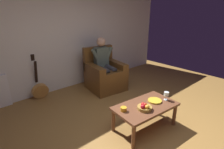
{
  "coord_description": "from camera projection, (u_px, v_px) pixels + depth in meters",
  "views": [
    {
      "loc": [
        1.84,
        1.3,
        1.86
      ],
      "look_at": [
        -0.32,
        -1.17,
        0.67
      ],
      "focal_mm": 27.88,
      "sensor_mm": 36.0,
      "label": 1
    }
  ],
  "objects": [
    {
      "name": "guitar",
      "position": [
        40.0,
        89.0,
        3.9
      ],
      "size": [
        0.35,
        0.3,
        0.99
      ],
      "color": "#AF7839",
      "rests_on": "ground"
    },
    {
      "name": "decorative_dish",
      "position": [
        155.0,
        101.0,
        2.93
      ],
      "size": [
        0.23,
        0.23,
        0.02
      ],
      "primitive_type": "cylinder",
      "color": "gold",
      "rests_on": "coffee_table"
    },
    {
      "name": "candle_jar",
      "position": [
        124.0,
        109.0,
        2.64
      ],
      "size": [
        0.1,
        0.1,
        0.06
      ],
      "primitive_type": "cylinder",
      "color": "gold",
      "rests_on": "coffee_table"
    },
    {
      "name": "coffee_table",
      "position": [
        145.0,
        108.0,
        2.84
      ],
      "size": [
        1.09,
        0.68,
        0.43
      ],
      "rotation": [
        0.0,
        0.0,
        -0.09
      ],
      "color": "brown",
      "rests_on": "ground"
    },
    {
      "name": "ground_plane",
      "position": [
        146.0,
        139.0,
        2.69
      ],
      "size": [
        7.48,
        7.48,
        0.0
      ],
      "primitive_type": "plane",
      "color": "olive"
    },
    {
      "name": "wine_glass_near",
      "position": [
        166.0,
        94.0,
        2.95
      ],
      "size": [
        0.08,
        0.08,
        0.15
      ],
      "color": "silver",
      "rests_on": "coffee_table"
    },
    {
      "name": "armchair",
      "position": [
        105.0,
        75.0,
        4.37
      ],
      "size": [
        0.9,
        0.93,
        1.03
      ],
      "rotation": [
        0.0,
        0.0,
        -0.13
      ],
      "color": "brown",
      "rests_on": "ground"
    },
    {
      "name": "fruit_bowl",
      "position": [
        145.0,
        107.0,
        2.68
      ],
      "size": [
        0.23,
        0.23,
        0.11
      ],
      "color": "olive",
      "rests_on": "coffee_table"
    },
    {
      "name": "person_seated",
      "position": [
        104.0,
        62.0,
        4.26
      ],
      "size": [
        0.61,
        0.64,
        1.28
      ],
      "rotation": [
        0.0,
        0.0,
        -0.13
      ],
      "color": "#4E5C50",
      "rests_on": "ground"
    },
    {
      "name": "wall_back",
      "position": [
        61.0,
        35.0,
        4.1
      ],
      "size": [
        6.64,
        0.06,
        2.68
      ],
      "primitive_type": "cube",
      "color": "silver",
      "rests_on": "ground"
    }
  ]
}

